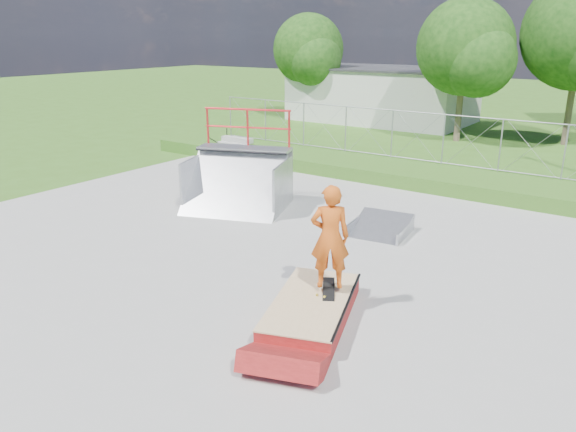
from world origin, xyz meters
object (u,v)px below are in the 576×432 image
at_px(skater, 330,241).
at_px(flat_bank_ramp, 380,227).
at_px(grind_box, 312,310).
at_px(quarter_pipe, 236,163).

bearing_deg(skater, flat_bank_ramp, -110.05).
relative_size(grind_box, quarter_pipe, 1.06).
bearing_deg(grind_box, quarter_pipe, 122.33).
xyz_separation_m(grind_box, quarter_pipe, (-5.51, 4.44, 1.22)).
bearing_deg(grind_box, skater, 61.24).
distance_m(grind_box, skater, 1.31).
relative_size(quarter_pipe, flat_bank_ramp, 1.90).
height_order(grind_box, flat_bank_ramp, flat_bank_ramp).
xyz_separation_m(grind_box, flat_bank_ramp, (-1.02, 4.88, 0.01)).
height_order(grind_box, quarter_pipe, quarter_pipe).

